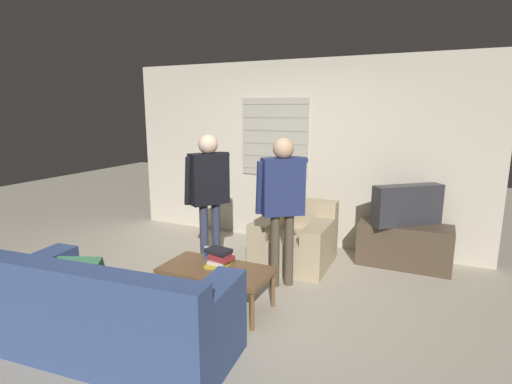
{
  "coord_description": "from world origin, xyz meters",
  "views": [
    {
      "loc": [
        1.88,
        -3.29,
        1.89
      ],
      "look_at": [
        0.08,
        0.57,
        1.0
      ],
      "focal_mm": 28.0,
      "sensor_mm": 36.0,
      "label": 1
    }
  ],
  "objects_px": {
    "couch_blue": "(111,316)",
    "person_right_standing": "(282,194)",
    "coffee_table": "(216,272)",
    "spare_remote": "(223,266)",
    "book_stack": "(219,258)",
    "tv": "(407,205)",
    "soda_can": "(207,253)",
    "person_left_standing": "(209,184)",
    "armchair_beige": "(295,240)"
  },
  "relations": [
    {
      "from": "couch_blue",
      "to": "person_right_standing",
      "type": "bearing_deg",
      "value": 61.77
    },
    {
      "from": "coffee_table",
      "to": "spare_remote",
      "type": "height_order",
      "value": "spare_remote"
    },
    {
      "from": "spare_remote",
      "to": "book_stack",
      "type": "bearing_deg",
      "value": -170.37
    },
    {
      "from": "tv",
      "to": "person_right_standing",
      "type": "relative_size",
      "value": 0.49
    },
    {
      "from": "couch_blue",
      "to": "person_right_standing",
      "type": "xyz_separation_m",
      "value": [
        0.73,
        1.73,
        0.7
      ]
    },
    {
      "from": "couch_blue",
      "to": "soda_can",
      "type": "relative_size",
      "value": 15.56
    },
    {
      "from": "couch_blue",
      "to": "spare_remote",
      "type": "relative_size",
      "value": 14.48
    },
    {
      "from": "person_left_standing",
      "to": "soda_can",
      "type": "bearing_deg",
      "value": -117.01
    },
    {
      "from": "armchair_beige",
      "to": "coffee_table",
      "type": "height_order",
      "value": "armchair_beige"
    },
    {
      "from": "couch_blue",
      "to": "coffee_table",
      "type": "bearing_deg",
      "value": 65.26
    },
    {
      "from": "book_stack",
      "to": "soda_can",
      "type": "bearing_deg",
      "value": 149.53
    },
    {
      "from": "person_right_standing",
      "to": "spare_remote",
      "type": "relative_size",
      "value": 11.84
    },
    {
      "from": "book_stack",
      "to": "soda_can",
      "type": "xyz_separation_m",
      "value": [
        -0.23,
        0.13,
        -0.02
      ]
    },
    {
      "from": "armchair_beige",
      "to": "person_right_standing",
      "type": "xyz_separation_m",
      "value": [
        0.08,
        -0.68,
        0.72
      ]
    },
    {
      "from": "couch_blue",
      "to": "soda_can",
      "type": "height_order",
      "value": "couch_blue"
    },
    {
      "from": "couch_blue",
      "to": "armchair_beige",
      "type": "relative_size",
      "value": 2.15
    },
    {
      "from": "coffee_table",
      "to": "book_stack",
      "type": "bearing_deg",
      "value": 79.34
    },
    {
      "from": "couch_blue",
      "to": "book_stack",
      "type": "distance_m",
      "value": 1.12
    },
    {
      "from": "coffee_table",
      "to": "spare_remote",
      "type": "xyz_separation_m",
      "value": [
        0.05,
        0.04,
        0.05
      ]
    },
    {
      "from": "spare_remote",
      "to": "soda_can",
      "type": "bearing_deg",
      "value": 174.55
    },
    {
      "from": "couch_blue",
      "to": "tv",
      "type": "relative_size",
      "value": 2.5
    },
    {
      "from": "tv",
      "to": "soda_can",
      "type": "bearing_deg",
      "value": 3.71
    },
    {
      "from": "person_left_standing",
      "to": "spare_remote",
      "type": "distance_m",
      "value": 1.2
    },
    {
      "from": "person_left_standing",
      "to": "soda_can",
      "type": "relative_size",
      "value": 12.74
    },
    {
      "from": "soda_can",
      "to": "coffee_table",
      "type": "bearing_deg",
      "value": -39.73
    },
    {
      "from": "armchair_beige",
      "to": "person_left_standing",
      "type": "distance_m",
      "value": 1.28
    },
    {
      "from": "couch_blue",
      "to": "person_left_standing",
      "type": "relative_size",
      "value": 1.22
    },
    {
      "from": "armchair_beige",
      "to": "tv",
      "type": "height_order",
      "value": "tv"
    },
    {
      "from": "book_stack",
      "to": "spare_remote",
      "type": "bearing_deg",
      "value": -13.12
    },
    {
      "from": "armchair_beige",
      "to": "person_right_standing",
      "type": "bearing_deg",
      "value": 95.53
    },
    {
      "from": "person_left_standing",
      "to": "person_right_standing",
      "type": "relative_size",
      "value": 1.0
    },
    {
      "from": "person_left_standing",
      "to": "person_right_standing",
      "type": "xyz_separation_m",
      "value": [
        0.97,
        -0.11,
        -0.0
      ]
    },
    {
      "from": "armchair_beige",
      "to": "soda_can",
      "type": "relative_size",
      "value": 7.25
    },
    {
      "from": "tv",
      "to": "person_right_standing",
      "type": "distance_m",
      "value": 1.64
    },
    {
      "from": "coffee_table",
      "to": "tv",
      "type": "relative_size",
      "value": 1.36
    },
    {
      "from": "coffee_table",
      "to": "person_left_standing",
      "type": "bearing_deg",
      "value": 124.91
    },
    {
      "from": "tv",
      "to": "couch_blue",
      "type": "bearing_deg",
      "value": 16.39
    },
    {
      "from": "couch_blue",
      "to": "tv",
      "type": "bearing_deg",
      "value": 51.31
    },
    {
      "from": "person_right_standing",
      "to": "book_stack",
      "type": "xyz_separation_m",
      "value": [
        -0.37,
        -0.69,
        -0.53
      ]
    },
    {
      "from": "person_left_standing",
      "to": "spare_remote",
      "type": "bearing_deg",
      "value": -107.94
    },
    {
      "from": "armchair_beige",
      "to": "person_left_standing",
      "type": "height_order",
      "value": "person_left_standing"
    },
    {
      "from": "person_left_standing",
      "to": "person_right_standing",
      "type": "height_order",
      "value": "person_left_standing"
    },
    {
      "from": "tv",
      "to": "book_stack",
      "type": "distance_m",
      "value": 2.4
    },
    {
      "from": "couch_blue",
      "to": "armchair_beige",
      "type": "height_order",
      "value": "couch_blue"
    },
    {
      "from": "person_left_standing",
      "to": "soda_can",
      "type": "xyz_separation_m",
      "value": [
        0.37,
        -0.66,
        -0.56
      ]
    },
    {
      "from": "tv",
      "to": "armchair_beige",
      "type": "bearing_deg",
      "value": -20.05
    },
    {
      "from": "couch_blue",
      "to": "book_stack",
      "type": "xyz_separation_m",
      "value": [
        0.36,
        1.05,
        0.17
      ]
    },
    {
      "from": "armchair_beige",
      "to": "book_stack",
      "type": "xyz_separation_m",
      "value": [
        -0.29,
        -1.37,
        0.19
      ]
    },
    {
      "from": "tv",
      "to": "person_left_standing",
      "type": "xyz_separation_m",
      "value": [
        -2.13,
        -1.03,
        0.26
      ]
    },
    {
      "from": "coffee_table",
      "to": "armchair_beige",
      "type": "bearing_deg",
      "value": 78.09
    }
  ]
}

